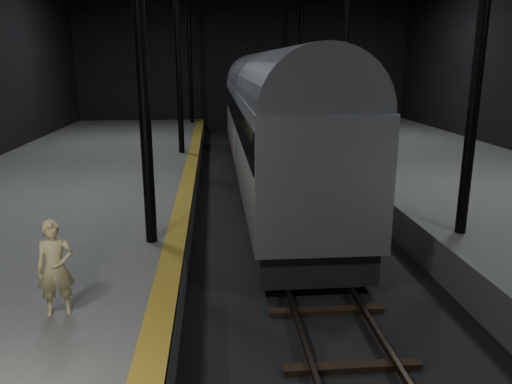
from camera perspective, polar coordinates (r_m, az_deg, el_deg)
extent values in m
plane|color=black|center=(16.31, 3.44, -3.67)|extent=(44.00, 44.00, 0.00)
cube|color=#4F4F4D|center=(16.83, -22.72, -2.45)|extent=(9.00, 43.80, 1.00)
cube|color=#4F4F4D|center=(18.75, 26.80, -1.23)|extent=(9.00, 43.80, 1.00)
cube|color=olive|center=(15.89, -8.18, -0.51)|extent=(0.50, 43.80, 0.01)
cube|color=#3F3328|center=(16.18, 0.92, -3.17)|extent=(0.08, 43.00, 0.14)
cube|color=#3F3328|center=(16.38, 5.95, -3.03)|extent=(0.08, 43.00, 0.14)
cube|color=black|center=(16.29, 3.45, -3.47)|extent=(2.40, 42.00, 0.12)
cylinder|color=black|center=(11.46, -13.17, 18.69)|extent=(0.26, 0.26, 10.00)
cylinder|color=black|center=(12.88, 24.51, 17.32)|extent=(0.26, 0.26, 10.00)
cylinder|color=black|center=(23.39, -8.94, 16.63)|extent=(0.26, 0.26, 10.00)
cylinder|color=black|center=(24.12, 10.20, 16.52)|extent=(0.26, 0.26, 10.00)
cylinder|color=black|center=(35.37, -7.58, 15.95)|extent=(0.26, 0.26, 10.00)
cylinder|color=black|center=(35.85, 5.14, 15.99)|extent=(0.26, 0.26, 10.00)
cube|color=#A2A3A9|center=(20.19, 1.70, 7.41)|extent=(2.93, 20.22, 3.03)
cube|color=black|center=(20.52, 1.66, 2.13)|extent=(2.68, 19.82, 0.86)
cube|color=black|center=(20.11, 1.71, 9.41)|extent=(2.99, 19.92, 0.91)
cylinder|color=slate|center=(20.06, 1.73, 11.71)|extent=(2.87, 20.02, 2.87)
cube|color=black|center=(13.89, 4.93, -5.71)|extent=(1.82, 2.22, 0.35)
cube|color=black|center=(27.50, 0.00, 4.56)|extent=(1.82, 2.22, 0.35)
cube|color=silver|center=(19.17, -2.44, 5.18)|extent=(0.04, 0.76, 1.06)
cube|color=silver|center=(20.36, -2.59, 5.74)|extent=(0.04, 0.76, 1.06)
cylinder|color=maroon|center=(19.39, -2.51, 4.53)|extent=(0.03, 0.26, 0.26)
cylinder|color=maroon|center=(20.58, -2.66, 5.12)|extent=(0.03, 0.26, 0.26)
imported|color=tan|center=(8.95, -21.94, -8.08)|extent=(0.67, 0.52, 1.65)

